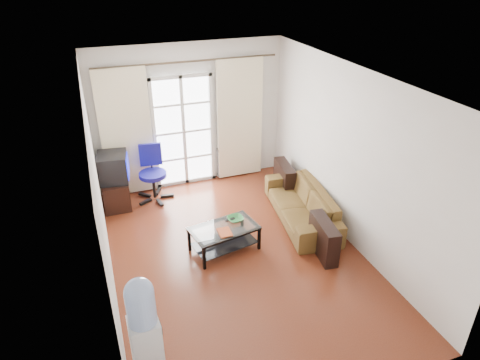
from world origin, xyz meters
name	(u,v)px	position (x,y,z in m)	size (l,w,h in m)	color
floor	(236,255)	(0.00, 0.00, 0.00)	(5.20, 5.20, 0.00)	maroon
ceiling	(236,78)	(0.00, 0.00, 2.70)	(5.20, 5.20, 0.00)	white
wall_back	(190,116)	(0.00, 2.60, 1.35)	(3.60, 0.02, 2.70)	white
wall_front	(336,307)	(0.00, -2.60, 1.35)	(3.60, 0.02, 2.70)	white
wall_left	(100,199)	(-1.80, 0.00, 1.35)	(0.02, 5.20, 2.70)	white
wall_right	(350,157)	(1.80, 0.00, 1.35)	(0.02, 5.20, 2.70)	white
french_door	(184,132)	(-0.15, 2.54, 1.07)	(1.16, 0.06, 2.15)	white
curtain_rod	(188,62)	(0.00, 2.50, 2.38)	(0.04, 0.04, 3.30)	#4C3F2D
curtain_left	(126,134)	(-1.20, 2.48, 1.20)	(0.90, 0.07, 2.35)	#FFF5CD
curtain_right	(240,120)	(0.95, 2.48, 1.20)	(0.90, 0.07, 2.35)	#FFF5CD
radiator	(232,161)	(0.80, 2.50, 0.33)	(0.64, 0.12, 0.64)	gray
sofa	(302,204)	(1.38, 0.58, 0.29)	(1.03, 2.04, 0.57)	olive
coffee_table	(224,236)	(-0.13, 0.20, 0.26)	(1.08, 0.74, 0.40)	silver
bowl	(235,219)	(0.10, 0.32, 0.43)	(0.27, 0.27, 0.06)	#328B36
book	(219,234)	(-0.26, 0.06, 0.42)	(0.19, 0.26, 0.02)	#A7142D
remote	(230,219)	(0.02, 0.37, 0.41)	(0.16, 0.05, 0.02)	black
tv_stand	(116,193)	(-1.55, 2.12, 0.25)	(0.45, 0.68, 0.50)	black
crt_tv	(112,168)	(-1.55, 2.14, 0.75)	(0.61, 0.61, 0.50)	black
task_chair	(154,184)	(-0.86, 2.14, 0.30)	(0.77, 0.77, 1.02)	black
water_cooler	(145,334)	(-1.57, -1.76, 0.75)	(0.32, 0.31, 1.42)	silver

